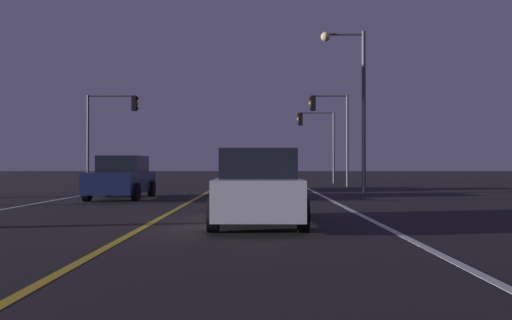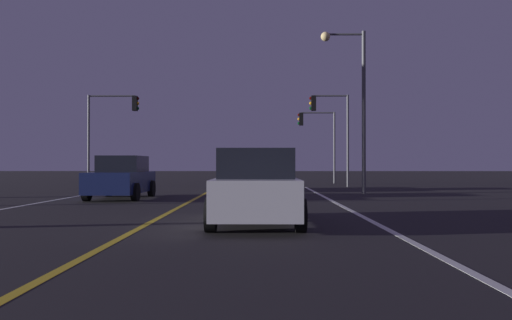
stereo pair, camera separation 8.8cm
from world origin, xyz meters
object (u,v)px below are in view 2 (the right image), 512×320
at_px(traffic_light_far_right, 316,130).
at_px(street_lamp_right_far, 353,90).
at_px(traffic_light_near_left, 113,119).
at_px(car_lead_same_lane, 256,188).
at_px(traffic_light_near_right, 330,119).
at_px(car_oncoming, 122,178).
at_px(car_ahead_far, 244,175).

bearing_deg(traffic_light_far_right, street_lamp_right_far, 91.53).
bearing_deg(traffic_light_near_left, traffic_light_far_right, 23.04).
distance_m(car_lead_same_lane, street_lamp_right_far, 13.31).
relative_size(traffic_light_near_left, traffic_light_far_right, 1.09).
bearing_deg(traffic_light_near_left, street_lamp_right_far, -27.57).
bearing_deg(car_lead_same_lane, traffic_light_far_right, -9.49).
relative_size(traffic_light_near_left, street_lamp_right_far, 0.73).
relative_size(traffic_light_near_right, traffic_light_near_left, 1.00).
distance_m(car_lead_same_lane, traffic_light_near_left, 21.08).
xyz_separation_m(car_oncoming, traffic_light_near_left, (-3.46, 10.37, 3.29)).
bearing_deg(car_lead_same_lane, traffic_light_near_right, -12.77).
relative_size(car_oncoming, traffic_light_far_right, 0.85).
bearing_deg(traffic_light_far_right, car_ahead_far, 63.58).
bearing_deg(traffic_light_near_right, street_lamp_right_far, 91.08).
xyz_separation_m(car_oncoming, car_ahead_far, (4.62, 6.10, 0.00)).
distance_m(car_oncoming, traffic_light_far_right, 18.72).
relative_size(car_oncoming, street_lamp_right_far, 0.57).
height_order(traffic_light_far_right, street_lamp_right_far, street_lamp_right_far).
bearing_deg(car_oncoming, street_lamp_right_far, 109.36).
relative_size(car_ahead_far, street_lamp_right_far, 0.57).
bearing_deg(car_ahead_far, car_lead_same_lane, -176.90).
bearing_deg(traffic_light_near_right, car_lead_same_lane, 77.23).
relative_size(car_oncoming, traffic_light_near_left, 0.78).
xyz_separation_m(car_lead_same_lane, traffic_light_near_right, (4.27, 18.84, 3.25)).
xyz_separation_m(car_lead_same_lane, traffic_light_near_left, (-8.87, 18.84, 3.29)).
relative_size(traffic_light_far_right, street_lamp_right_far, 0.67).
xyz_separation_m(car_lead_same_lane, street_lamp_right_far, (4.40, 11.91, 4.00)).
relative_size(car_ahead_far, traffic_light_near_right, 0.78).
height_order(car_oncoming, traffic_light_near_right, traffic_light_near_right).
bearing_deg(traffic_light_near_right, car_oncoming, 46.98).
height_order(traffic_light_near_right, street_lamp_right_far, street_lamp_right_far).
distance_m(car_oncoming, traffic_light_near_right, 14.56).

